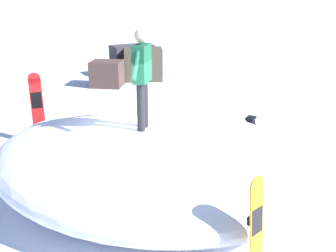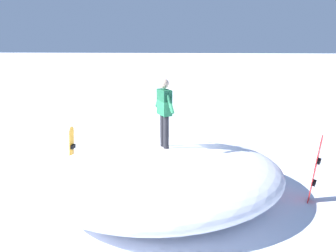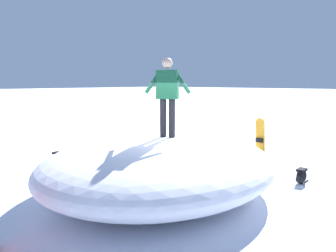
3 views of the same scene
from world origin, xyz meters
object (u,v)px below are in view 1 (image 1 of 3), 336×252
Objects in this scene: snowboarder_standing at (142,73)px; snowboard_primary_upright at (256,233)px; backpack_near at (250,124)px; snowboard_secondary_upright at (37,108)px.

snowboard_primary_upright is at bearing 74.27° from snowboarder_standing.
snowboard_primary_upright is at bearing 31.41° from backpack_near.
snowboarder_standing reaches higher than snowboard_primary_upright.
snowboard_secondary_upright is (-0.87, -6.49, 0.10)m from snowboard_primary_upright.
snowboard_secondary_upright is at bearing -91.38° from snowboarder_standing.
snowboarder_standing is 0.98× the size of snowboard_secondary_upright.
snowboard_secondary_upright is at bearing -39.05° from backpack_near.
backpack_near is (-4.19, 3.40, -0.70)m from snowboard_secondary_upright.
snowboarder_standing is at bearing 88.62° from snowboard_secondary_upright.
backpack_near is (-5.06, -3.09, -0.61)m from snowboard_primary_upright.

